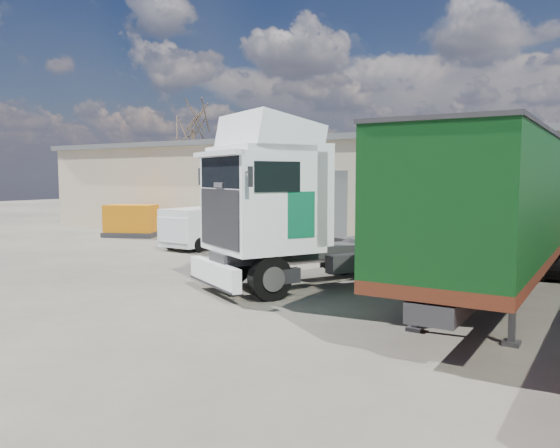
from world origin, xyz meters
The scene contains 7 objects.
ground centered at (0.00, 0.00, 0.00)m, with size 120.00×120.00×0.00m, color black.
warehouse centered at (-6.00, 16.00, 2.66)m, with size 30.60×12.60×5.42m.
bare_tree centered at (-18.00, 20.00, 7.92)m, with size 4.00×4.00×9.60m.
tractor_unit centered at (2.33, 1.08, 2.15)m, with size 6.07×7.94×5.12m.
box_trailer centered at (7.96, 2.77, 2.65)m, with size 2.85×13.07×4.34m.
panel_van centered at (-5.81, 6.81, 0.97)m, with size 2.06×4.67×1.88m.
orange_skip centered at (-12.36, 8.31, 0.77)m, with size 3.30×2.77×1.77m.
Camera 1 is at (10.69, -12.81, 3.33)m, focal length 35.00 mm.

